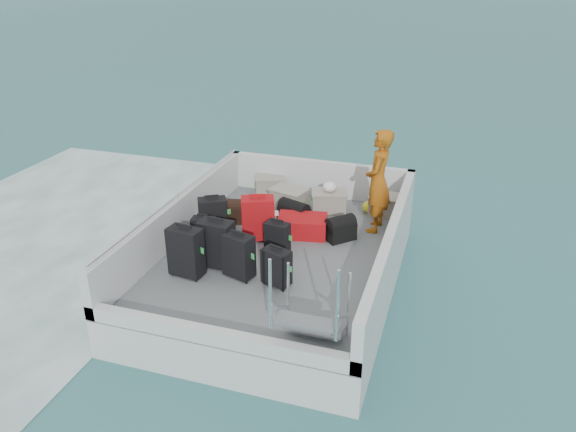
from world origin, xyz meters
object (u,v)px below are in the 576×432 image
object	(u,v)px
suitcase_3	(239,256)
crate_3	(386,206)
suitcase_6	(276,268)
crate_2	(329,202)
suitcase_4	(217,244)
crate_1	(289,199)
passenger	(378,181)
suitcase_7	(277,239)
suitcase_5	(258,219)
suitcase_8	(302,226)
crate_0	(270,186)
suitcase_0	(186,252)
suitcase_1	(204,234)
suitcase_2	(213,217)

from	to	relation	value
suitcase_3	crate_3	xyz separation A→B (m)	(1.71, 2.78, -0.16)
suitcase_6	crate_3	size ratio (longest dim) A/B	0.94
suitcase_3	crate_2	xyz separation A→B (m)	(0.69, 2.64, -0.15)
suitcase_4	crate_1	size ratio (longest dim) A/B	1.23
passenger	suitcase_4	bearing A→B (deg)	-44.76
suitcase_7	crate_1	world-z (taller)	suitcase_7
suitcase_5	crate_2	bearing A→B (deg)	36.92
suitcase_3	suitcase_8	world-z (taller)	suitcase_3
crate_0	suitcase_5	bearing A→B (deg)	-76.48
crate_3	passenger	size ratio (longest dim) A/B	0.33
suitcase_5	suitcase_7	world-z (taller)	suitcase_5
suitcase_0	suitcase_3	bearing A→B (deg)	21.85
crate_1	suitcase_4	bearing A→B (deg)	-99.26
suitcase_5	crate_1	world-z (taller)	suitcase_5
suitcase_1	suitcase_7	size ratio (longest dim) A/B	1.04
suitcase_1	suitcase_8	bearing A→B (deg)	27.17
crate_3	passenger	distance (m)	0.93
suitcase_7	crate_0	size ratio (longest dim) A/B	0.97
suitcase_1	crate_2	size ratio (longest dim) A/B	0.91
suitcase_3	suitcase_4	bearing A→B (deg)	173.61
crate_0	suitcase_8	bearing A→B (deg)	-54.07
suitcase_8	crate_1	distance (m)	1.08
suitcase_5	passenger	xyz separation A→B (m)	(1.77, 0.95, 0.51)
suitcase_6	crate_1	size ratio (longest dim) A/B	0.92
suitcase_8	crate_2	bearing A→B (deg)	-21.62
suitcase_7	suitcase_8	xyz separation A→B (m)	(0.18, 0.75, -0.10)
suitcase_4	crate_3	bearing A→B (deg)	53.46
suitcase_1	passenger	world-z (taller)	passenger
crate_1	crate_3	size ratio (longest dim) A/B	1.02
suitcase_1	crate_3	xyz separation A→B (m)	(2.55, 2.16, -0.10)
suitcase_0	suitcase_7	xyz separation A→B (m)	(1.04, 1.02, -0.11)
suitcase_3	suitcase_7	world-z (taller)	suitcase_3
crate_2	crate_3	distance (m)	1.03
suitcase_4	suitcase_8	distance (m)	1.69
suitcase_3	crate_0	distance (m)	3.16
suitcase_2	suitcase_4	world-z (taller)	suitcase_4
suitcase_1	suitcase_7	world-z (taller)	suitcase_1
suitcase_8	suitcase_3	bearing A→B (deg)	152.12
suitcase_1	crate_0	size ratio (longest dim) A/B	1.01
suitcase_0	suitcase_1	bearing A→B (deg)	104.87
crate_2	suitcase_6	bearing A→B (deg)	-92.15
suitcase_1	suitcase_6	distance (m)	1.58
crate_3	passenger	world-z (taller)	passenger
suitcase_8	crate_0	xyz separation A→B (m)	(-1.10, 1.51, 0.00)
suitcase_6	passenger	bearing A→B (deg)	84.30
suitcase_5	passenger	bearing A→B (deg)	5.86
suitcase_2	crate_0	distance (m)	2.02
suitcase_3	suitcase_5	distance (m)	1.23
suitcase_0	suitcase_8	bearing A→B (deg)	62.82
suitcase_2	suitcase_6	xyz separation A→B (m)	(1.50, -1.15, -0.05)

